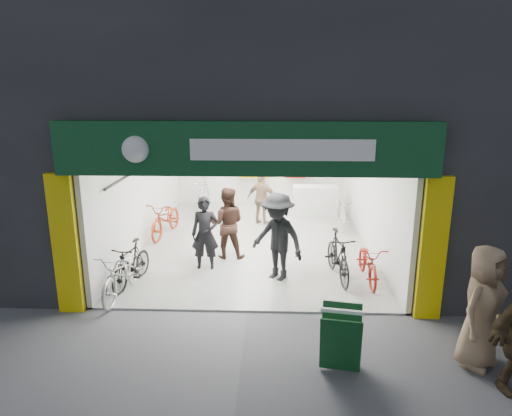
# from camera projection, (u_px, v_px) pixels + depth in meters

# --- Properties ---
(ground) EXTENTS (60.00, 60.00, 0.00)m
(ground) POSITION_uv_depth(u_px,v_px,m) (247.00, 312.00, 8.43)
(ground) COLOR #56565B
(ground) RESTS_ON ground
(building) EXTENTS (17.00, 10.27, 8.00)m
(building) POSITION_uv_depth(u_px,v_px,m) (291.00, 76.00, 12.10)
(building) COLOR #232326
(building) RESTS_ON ground
(bike_left_front) EXTENTS (0.76, 1.88, 0.97)m
(bike_left_front) POSITION_uv_depth(u_px,v_px,m) (122.00, 273.00, 9.00)
(bike_left_front) COLOR #B0B1B5
(bike_left_front) RESTS_ON ground
(bike_left_midfront) EXTENTS (0.75, 1.63, 0.95)m
(bike_left_midfront) POSITION_uv_depth(u_px,v_px,m) (131.00, 264.00, 9.47)
(bike_left_midfront) COLOR black
(bike_left_midfront) RESTS_ON ground
(bike_left_midback) EXTENTS (0.94, 2.00, 1.01)m
(bike_left_midback) POSITION_uv_depth(u_px,v_px,m) (166.00, 219.00, 12.63)
(bike_left_midback) COLOR #97290D
(bike_left_midback) RESTS_ON ground
(bike_left_back) EXTENTS (0.61, 1.96, 1.17)m
(bike_left_back) POSITION_uv_depth(u_px,v_px,m) (204.00, 196.00, 14.85)
(bike_left_back) COLOR #BDBCC1
(bike_left_back) RESTS_ON ground
(bike_right_front) EXTENTS (0.70, 1.80, 1.06)m
(bike_right_front) POSITION_uv_depth(u_px,v_px,m) (338.00, 256.00, 9.77)
(bike_right_front) COLOR black
(bike_right_front) RESTS_ON ground
(bike_right_mid) EXTENTS (0.60, 1.65, 0.86)m
(bike_right_mid) POSITION_uv_depth(u_px,v_px,m) (368.00, 262.00, 9.69)
(bike_right_mid) COLOR maroon
(bike_right_mid) RESTS_ON ground
(bike_right_back) EXTENTS (0.55, 1.62, 0.96)m
(bike_right_back) POSITION_uv_depth(u_px,v_px,m) (343.00, 213.00, 13.29)
(bike_right_back) COLOR #B4B3B8
(bike_right_back) RESTS_ON ground
(customer_a) EXTENTS (0.63, 0.42, 1.70)m
(customer_a) POSITION_uv_depth(u_px,v_px,m) (205.00, 234.00, 10.19)
(customer_a) COLOR black
(customer_a) RESTS_ON ground
(customer_b) EXTENTS (0.86, 0.67, 1.76)m
(customer_b) POSITION_uv_depth(u_px,v_px,m) (227.00, 224.00, 10.88)
(customer_b) COLOR #3B231A
(customer_b) RESTS_ON ground
(customer_c) EXTENTS (1.42, 1.31, 1.92)m
(customer_c) POSITION_uv_depth(u_px,v_px,m) (278.00, 238.00, 9.61)
(customer_c) COLOR black
(customer_c) RESTS_ON ground
(customer_d) EXTENTS (1.02, 0.71, 1.61)m
(customer_d) POSITION_uv_depth(u_px,v_px,m) (262.00, 199.00, 13.58)
(customer_d) COLOR #8A6A50
(customer_d) RESTS_ON ground
(pedestrian_near) EXTENTS (1.08, 1.06, 1.88)m
(pedestrian_near) POSITION_uv_depth(u_px,v_px,m) (482.00, 307.00, 6.64)
(pedestrian_near) COLOR #987958
(pedestrian_near) RESTS_ON ground
(sandwich_board) EXTENTS (0.68, 0.69, 0.91)m
(sandwich_board) POSITION_uv_depth(u_px,v_px,m) (341.00, 337.00, 6.65)
(sandwich_board) COLOR #0F3F1B
(sandwich_board) RESTS_ON ground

